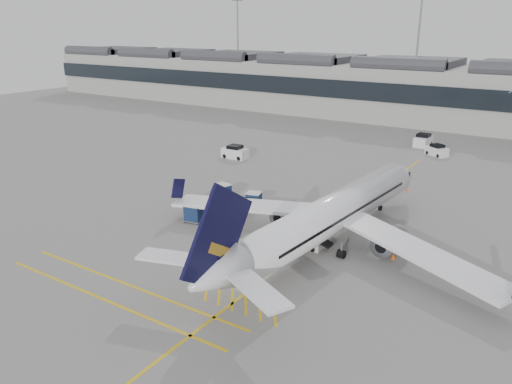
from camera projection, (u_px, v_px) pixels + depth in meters
The scene contains 18 objects.
ground at pixel (195, 236), 47.21m from camera, with size 220.00×220.00×0.00m, color gray.
terminal at pixel (418, 90), 102.38m from camera, with size 200.00×20.45×12.40m.
light_masts at pixel (433, 45), 111.75m from camera, with size 113.00×0.60×25.45m.
apron_markings at pixel (336, 224), 49.99m from camera, with size 0.25×60.00×0.01m, color gold.
airliner_main at pixel (329, 216), 44.48m from camera, with size 32.91×36.09×9.59m.
belt_loader at pixel (299, 238), 45.17m from camera, with size 5.16×1.96×2.09m.
baggage_cart_a at pixel (254, 199), 54.25m from camera, with size 1.93×1.72×1.73m.
baggage_cart_b at pixel (194, 212), 50.31m from camera, with size 2.00×1.75×1.86m.
baggage_cart_c at pixel (223, 191), 56.64m from camera, with size 2.09×1.87×1.87m.
baggage_cart_d at pixel (211, 207), 51.74m from camera, with size 2.04×1.81×1.84m.
ramp_agent_a at pixel (278, 218), 49.07m from camera, with size 0.70×0.46×1.93m, color orange.
ramp_agent_b at pixel (233, 217), 49.52m from camera, with size 0.86×0.67×1.78m, color #EF440C.
pushback_tug at pixel (208, 207), 53.01m from camera, with size 2.52×1.78×1.30m.
safety_cone_nose at pixel (406, 190), 59.67m from camera, with size 0.33×0.33×0.46m, color #F24C0A.
safety_cone_engine at pixel (393, 256), 42.52m from camera, with size 0.40×0.40×0.56m, color #F24C0A.
service_van_left at pixel (235, 152), 74.24m from camera, with size 3.86×1.96×1.98m.
service_van_mid at pixel (423, 140), 81.62m from camera, with size 2.24×4.15×2.08m.
service_van_right at pixel (437, 151), 75.76m from camera, with size 3.77×3.25×1.74m.
Camera 1 is at (28.51, -33.22, 19.07)m, focal length 35.00 mm.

